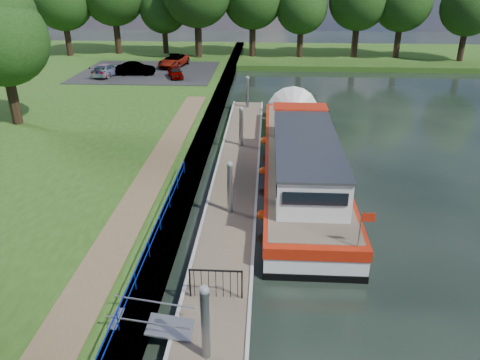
# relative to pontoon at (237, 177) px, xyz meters

# --- Properties ---
(ground) EXTENTS (160.00, 160.00, 0.00)m
(ground) POSITION_rel_pontoon_xyz_m (0.00, -13.00, -0.18)
(ground) COLOR black
(ground) RESTS_ON ground
(bank_edge) EXTENTS (1.10, 90.00, 0.78)m
(bank_edge) POSITION_rel_pontoon_xyz_m (-2.55, 2.00, 0.20)
(bank_edge) COLOR #473D2D
(bank_edge) RESTS_ON ground
(far_bank) EXTENTS (60.00, 18.00, 0.60)m
(far_bank) POSITION_rel_pontoon_xyz_m (12.00, 39.00, 0.12)
(far_bank) COLOR #244814
(far_bank) RESTS_ON ground
(footpath) EXTENTS (1.60, 40.00, 0.05)m
(footpath) POSITION_rel_pontoon_xyz_m (-4.40, -5.00, 0.62)
(footpath) COLOR brown
(footpath) RESTS_ON riverbank
(carpark) EXTENTS (14.00, 12.00, 0.06)m
(carpark) POSITION_rel_pontoon_xyz_m (-11.00, 25.00, 0.62)
(carpark) COLOR black
(carpark) RESTS_ON riverbank
(blue_fence) EXTENTS (0.04, 18.04, 0.72)m
(blue_fence) POSITION_rel_pontoon_xyz_m (-2.75, -10.00, 1.13)
(blue_fence) COLOR #0C2DBF
(blue_fence) RESTS_ON riverbank
(pontoon) EXTENTS (2.50, 30.00, 0.56)m
(pontoon) POSITION_rel_pontoon_xyz_m (0.00, 0.00, 0.00)
(pontoon) COLOR brown
(pontoon) RESTS_ON ground
(mooring_piles) EXTENTS (0.30, 27.30, 3.55)m
(mooring_piles) POSITION_rel_pontoon_xyz_m (0.00, 0.00, 1.10)
(mooring_piles) COLOR gray
(mooring_piles) RESTS_ON ground
(gangway) EXTENTS (2.58, 1.00, 0.92)m
(gangway) POSITION_rel_pontoon_xyz_m (-1.85, -12.50, 0.44)
(gangway) COLOR #A5A8AD
(gangway) RESTS_ON ground
(gate_panel) EXTENTS (1.85, 0.05, 1.15)m
(gate_panel) POSITION_rel_pontoon_xyz_m (-0.00, -10.80, 0.97)
(gate_panel) COLOR black
(gate_panel) RESTS_ON ground
(barge) EXTENTS (4.36, 21.15, 4.78)m
(barge) POSITION_rel_pontoon_xyz_m (3.60, 1.22, 0.90)
(barge) COLOR black
(barge) RESTS_ON ground
(bank_tree_a) EXTENTS (6.12, 6.12, 9.72)m
(bank_tree_a) POSITION_rel_pontoon_xyz_m (-15.99, 7.08, 6.84)
(bank_tree_a) COLOR #332316
(bank_tree_a) RESTS_ON riverbank
(car_a) EXTENTS (2.18, 3.37, 1.07)m
(car_a) POSITION_rel_pontoon_xyz_m (-7.55, 22.24, 1.19)
(car_a) COLOR #999999
(car_a) RESTS_ON carpark
(car_b) EXTENTS (3.95, 1.67, 1.27)m
(car_b) POSITION_rel_pontoon_xyz_m (-11.83, 23.36, 1.29)
(car_b) COLOR #999999
(car_b) RESTS_ON carpark
(car_c) EXTENTS (2.51, 4.51, 1.24)m
(car_c) POSITION_rel_pontoon_xyz_m (-14.58, 22.68, 1.27)
(car_c) COLOR #999999
(car_c) RESTS_ON carpark
(car_d) EXTENTS (3.07, 5.15, 1.34)m
(car_d) POSITION_rel_pontoon_xyz_m (-8.74, 27.74, 1.32)
(car_d) COLOR #999999
(car_d) RESTS_ON carpark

